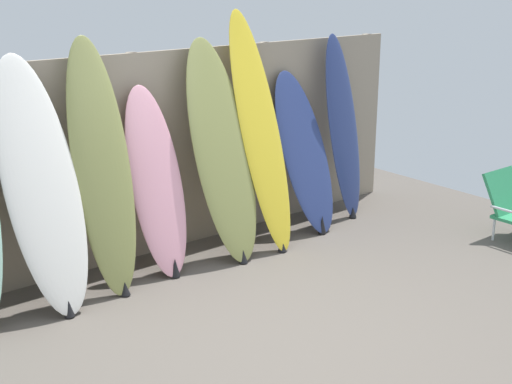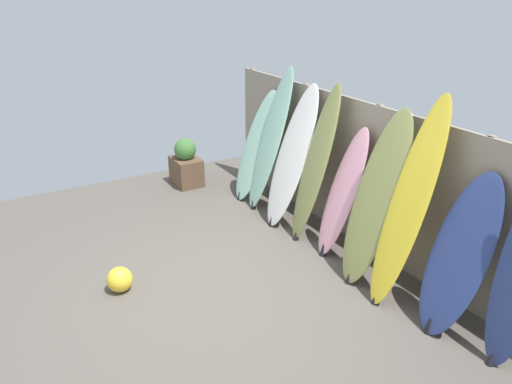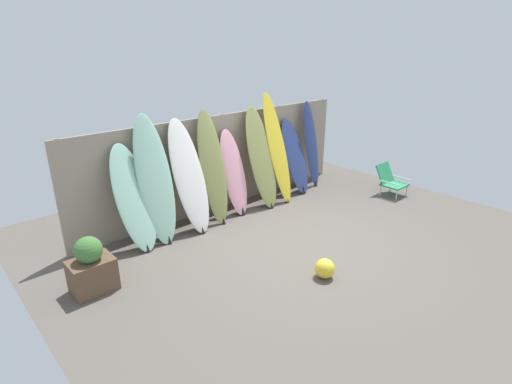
{
  "view_description": "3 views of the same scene",
  "coord_description": "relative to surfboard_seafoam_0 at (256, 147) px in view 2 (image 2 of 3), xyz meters",
  "views": [
    {
      "loc": [
        -2.97,
        -3.31,
        2.45
      ],
      "look_at": [
        0.24,
        0.68,
        0.86
      ],
      "focal_mm": 50.0,
      "sensor_mm": 36.0,
      "label": 1
    },
    {
      "loc": [
        4.1,
        -2.02,
        3.1
      ],
      "look_at": [
        -0.3,
        0.57,
        0.93
      ],
      "focal_mm": 35.0,
      "sensor_mm": 36.0,
      "label": 2
    },
    {
      "loc": [
        -4.47,
        -3.85,
        3.09
      ],
      "look_at": [
        -0.41,
        0.62,
        0.77
      ],
      "focal_mm": 28.0,
      "sensor_mm": 36.0,
      "label": 3
    }
  ],
  "objects": [
    {
      "name": "surfboard_olive_5",
      "position": [
        2.62,
        -0.06,
        0.15
      ],
      "size": [
        0.59,
        0.69,
        1.92
      ],
      "color": "olive",
      "rests_on": "ground"
    },
    {
      "name": "ground",
      "position": [
        2.05,
        -1.6,
        -0.81
      ],
      "size": [
        7.68,
        7.68,
        0.0
      ],
      "primitive_type": "plane",
      "color": "#5B544C"
    },
    {
      "name": "surfboard_seafoam_0",
      "position": [
        0.0,
        0.0,
        0.0
      ],
      "size": [
        0.6,
        0.71,
        1.63
      ],
      "color": "#9ED6BC",
      "rests_on": "ground"
    },
    {
      "name": "surfboard_navy_7",
      "position": [
        3.67,
        0.02,
        -0.05
      ],
      "size": [
        0.61,
        0.68,
        1.54
      ],
      "color": "navy",
      "rests_on": "ground"
    },
    {
      "name": "beach_ball",
      "position": [
        1.48,
        -2.57,
        -0.67
      ],
      "size": [
        0.28,
        0.28,
        0.28
      ],
      "primitive_type": "sphere",
      "color": "yellow",
      "rests_on": "ground"
    },
    {
      "name": "surfboard_olive_3",
      "position": [
        1.5,
        -0.02,
        0.18
      ],
      "size": [
        0.53,
        0.67,
        2.0
      ],
      "color": "olive",
      "rests_on": "ground"
    },
    {
      "name": "surfboard_pink_4",
      "position": [
        2.0,
        0.02,
        -0.04
      ],
      "size": [
        0.51,
        0.62,
        1.56
      ],
      "color": "pink",
      "rests_on": "ground"
    },
    {
      "name": "fence_back",
      "position": [
        2.05,
        0.4,
        0.09
      ],
      "size": [
        6.08,
        0.11,
        1.8
      ],
      "color": "gray",
      "rests_on": "ground"
    },
    {
      "name": "surfboard_white_2",
      "position": [
        1.0,
        -0.03,
        0.13
      ],
      "size": [
        0.6,
        0.76,
        1.89
      ],
      "color": "white",
      "rests_on": "ground"
    },
    {
      "name": "planter_box",
      "position": [
        -1.0,
        -0.73,
        -0.47
      ],
      "size": [
        0.55,
        0.4,
        0.77
      ],
      "color": "brown",
      "rests_on": "ground"
    },
    {
      "name": "surfboard_yellow_6",
      "position": [
        3.06,
        -0.05,
        0.25
      ],
      "size": [
        0.46,
        0.76,
        2.14
      ],
      "color": "yellow",
      "rests_on": "ground"
    },
    {
      "name": "surfboard_seafoam_1",
      "position": [
        0.39,
        0.01,
        0.2
      ],
      "size": [
        0.63,
        0.74,
        2.03
      ],
      "color": "#9ED6BC",
      "rests_on": "ground"
    }
  ]
}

